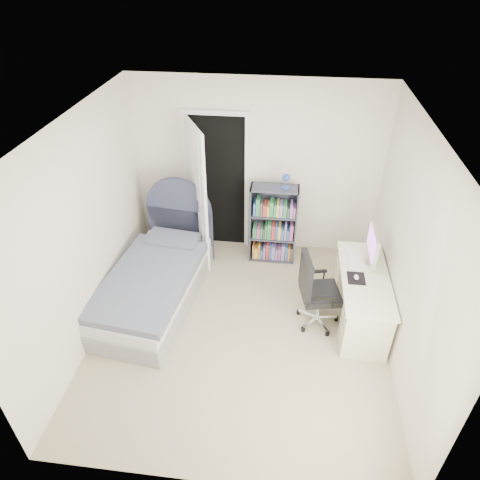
# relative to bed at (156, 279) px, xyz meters

# --- Properties ---
(room_shell) EXTENTS (3.50, 3.70, 2.60)m
(room_shell) POSITION_rel_bed_xyz_m (1.14, -0.45, 0.96)
(room_shell) COLOR gray
(room_shell) RESTS_ON ground
(door) EXTENTS (0.92, 0.75, 2.06)m
(door) POSITION_rel_bed_xyz_m (0.45, 1.10, 0.75)
(door) COLOR black
(door) RESTS_ON ground
(bed) EXTENTS (1.20, 2.16, 1.27)m
(bed) POSITION_rel_bed_xyz_m (0.00, 0.00, 0.00)
(bed) COLOR gray
(bed) RESTS_ON ground
(nightstand) EXTENTS (0.40, 0.40, 0.58)m
(nightstand) POSITION_rel_bed_xyz_m (-0.01, 1.15, 0.10)
(nightstand) COLOR #CBB97C
(nightstand) RESTS_ON ground
(floor_lamp) EXTENTS (0.18, 0.18, 1.29)m
(floor_lamp) POSITION_rel_bed_xyz_m (0.36, 1.14, 0.24)
(floor_lamp) COLOR silver
(floor_lamp) RESTS_ON ground
(bookcase) EXTENTS (0.65, 0.28, 1.38)m
(bookcase) POSITION_rel_bed_xyz_m (1.43, 1.03, 0.24)
(bookcase) COLOR #393C4D
(bookcase) RESTS_ON ground
(desk) EXTENTS (0.55, 1.37, 1.12)m
(desk) POSITION_rel_bed_xyz_m (2.54, -0.08, 0.08)
(desk) COLOR #EEECC7
(desk) RESTS_ON ground
(office_chair) EXTENTS (0.53, 0.55, 0.99)m
(office_chair) POSITION_rel_bed_xyz_m (1.97, -0.22, 0.26)
(office_chair) COLOR silver
(office_chair) RESTS_ON ground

